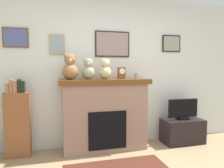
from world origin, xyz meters
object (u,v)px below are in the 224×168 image
object	(u,v)px
tv_stand	(182,131)
teddy_bear_brown	(70,68)
television	(183,110)
teddy_bear_cream	(88,70)
mantel_clock	(121,73)
teddy_bear_grey	(105,70)
bookshelf	(18,122)
candle_jar	(136,76)
fireplace	(104,114)

from	to	relation	value
tv_stand	teddy_bear_brown	world-z (taller)	teddy_bear_brown
television	teddy_bear_brown	bearing A→B (deg)	178.35
teddy_bear_brown	teddy_bear_cream	bearing A→B (deg)	0.02
teddy_bear_cream	mantel_clock	bearing A→B (deg)	-0.08
mantel_clock	teddy_bear_grey	xyz separation A→B (m)	(-0.28, 0.00, 0.05)
tv_stand	teddy_bear_cream	world-z (taller)	teddy_bear_cream
tv_stand	teddy_bear_grey	world-z (taller)	teddy_bear_grey
television	teddy_bear_grey	world-z (taller)	teddy_bear_grey
television	teddy_bear_cream	distance (m)	1.85
teddy_bear_brown	bookshelf	bearing A→B (deg)	176.80
tv_stand	candle_jar	distance (m)	1.35
mantel_clock	teddy_bear_brown	bearing A→B (deg)	179.95
fireplace	teddy_bear_cream	size ratio (longest dim) A/B	4.39
bookshelf	television	bearing A→B (deg)	-2.09
bookshelf	tv_stand	world-z (taller)	bookshelf
tv_stand	candle_jar	world-z (taller)	candle_jar
candle_jar	mantel_clock	distance (m)	0.26
bookshelf	television	xyz separation A→B (m)	(2.78, -0.10, 0.06)
television	fireplace	bearing A→B (deg)	176.99
candle_jar	teddy_bear_brown	bearing A→B (deg)	-179.97
fireplace	teddy_bear_brown	distance (m)	0.94
fireplace	bookshelf	distance (m)	1.35
bookshelf	teddy_bear_grey	bearing A→B (deg)	-1.87
teddy_bear_brown	fireplace	bearing A→B (deg)	1.89
bookshelf	television	distance (m)	2.78
television	teddy_bear_brown	world-z (taller)	teddy_bear_brown
bookshelf	candle_jar	world-z (taller)	candle_jar
bookshelf	teddy_bear_cream	size ratio (longest dim) A/B	3.55
teddy_bear_grey	mantel_clock	bearing A→B (deg)	-0.16
tv_stand	teddy_bear_cream	size ratio (longest dim) A/B	2.15
television	candle_jar	size ratio (longest dim) A/B	5.92
candle_jar	tv_stand	bearing A→B (deg)	-3.62
tv_stand	candle_jar	xyz separation A→B (m)	(-0.89, 0.06, 1.01)
candle_jar	fireplace	bearing A→B (deg)	178.15
candle_jar	teddy_bear_cream	xyz separation A→B (m)	(-0.81, -0.00, 0.10)
bookshelf	teddy_bear_brown	bearing A→B (deg)	-3.20
tv_stand	fireplace	bearing A→B (deg)	177.05
candle_jar	teddy_bear_cream	distance (m)	0.82
fireplace	candle_jar	size ratio (longest dim) A/B	15.18
tv_stand	teddy_bear_grey	xyz separation A→B (m)	(-1.43, 0.06, 1.11)
television	mantel_clock	xyz separation A→B (m)	(-1.15, 0.06, 0.67)
bookshelf	teddy_bear_brown	xyz separation A→B (m)	(0.79, -0.04, 0.81)
tv_stand	mantel_clock	size ratio (longest dim) A/B	3.75
fireplace	mantel_clock	world-z (taller)	mantel_clock
tv_stand	teddy_bear_brown	size ratio (longest dim) A/B	1.81
mantel_clock	teddy_bear_cream	distance (m)	0.55
candle_jar	teddy_bear_cream	world-z (taller)	teddy_bear_cream
bookshelf	teddy_bear_brown	distance (m)	1.13
teddy_bear_brown	teddy_bear_cream	distance (m)	0.29
teddy_bear_cream	teddy_bear_grey	bearing A→B (deg)	0.00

